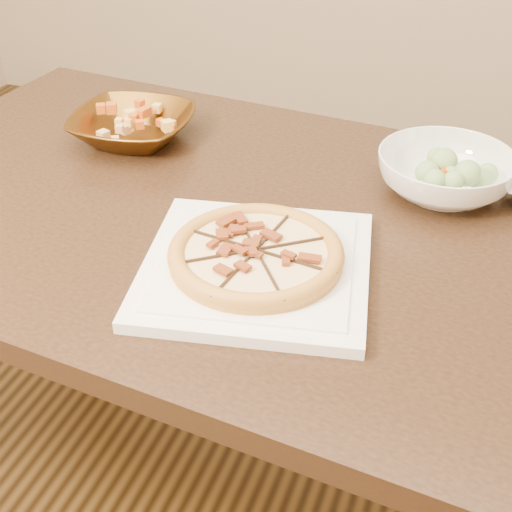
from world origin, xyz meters
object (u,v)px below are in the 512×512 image
object	(u,v)px
pizza	(256,254)
salad_bowl	(445,174)
bronze_bowl	(133,127)
dining_table	(219,260)
plate	(256,267)

from	to	relation	value
pizza	salad_bowl	bearing A→B (deg)	56.37
pizza	salad_bowl	distance (m)	0.39
bronze_bowl	dining_table	bearing A→B (deg)	-34.99
plate	bronze_bowl	xyz separation A→B (m)	(-0.37, 0.33, 0.02)
bronze_bowl	salad_bowl	size ratio (longest dim) A/B	1.00
plate	salad_bowl	bearing A→B (deg)	56.37
dining_table	pizza	distance (m)	0.25
dining_table	pizza	world-z (taller)	pizza
dining_table	pizza	size ratio (longest dim) A/B	5.46
dining_table	pizza	xyz separation A→B (m)	(0.13, -0.16, 0.15)
dining_table	salad_bowl	world-z (taller)	salad_bowl
bronze_bowl	salad_bowl	world-z (taller)	salad_bowl
pizza	plate	bearing A→B (deg)	-11.93
plate	pizza	xyz separation A→B (m)	(-0.00, 0.00, 0.02)
dining_table	salad_bowl	size ratio (longest dim) A/B	5.95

